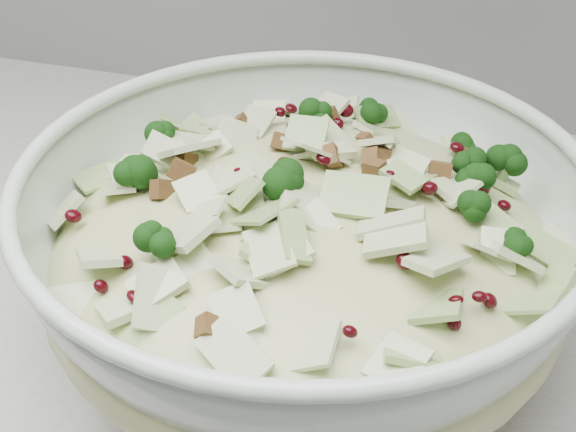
{
  "coord_description": "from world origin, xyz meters",
  "views": [
    {
      "loc": [
        0.25,
        1.2,
        1.3
      ],
      "look_at": [
        0.13,
        1.6,
        1.01
      ],
      "focal_mm": 50.0,
      "sensor_mm": 36.0,
      "label": 1
    }
  ],
  "objects": [
    {
      "name": "mixing_bowl",
      "position": [
        0.14,
        1.6,
        0.98
      ],
      "size": [
        0.39,
        0.39,
        0.15
      ],
      "rotation": [
        0.0,
        0.0,
        -0.08
      ],
      "color": "silver",
      "rests_on": "counter"
    },
    {
      "name": "salad",
      "position": [
        0.14,
        1.6,
        1.0
      ],
      "size": [
        0.41,
        0.41,
        0.15
      ],
      "rotation": [
        0.0,
        0.0,
        -0.27
      ],
      "color": "#BCC385",
      "rests_on": "mixing_bowl"
    }
  ]
}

